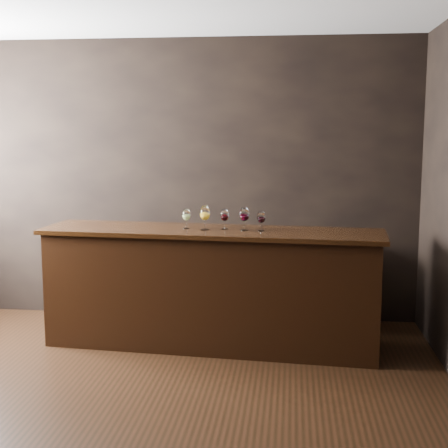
# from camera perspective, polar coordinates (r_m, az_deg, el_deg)

# --- Properties ---
(ground) EXTENTS (5.00, 5.00, 0.00)m
(ground) POSITION_cam_1_polar(r_m,az_deg,el_deg) (4.54, -10.85, -16.27)
(ground) COLOR black
(ground) RESTS_ON ground
(room_shell) EXTENTS (5.02, 4.52, 2.81)m
(room_shell) POSITION_cam_1_polar(r_m,az_deg,el_deg) (4.31, -14.06, 7.17)
(room_shell) COLOR black
(room_shell) RESTS_ON ground
(bar_counter) EXTENTS (2.92, 0.86, 1.01)m
(bar_counter) POSITION_cam_1_polar(r_m,az_deg,el_deg) (5.52, -1.19, -6.08)
(bar_counter) COLOR black
(bar_counter) RESTS_ON ground
(bar_top) EXTENTS (3.02, 0.93, 0.04)m
(bar_top) POSITION_cam_1_polar(r_m,az_deg,el_deg) (5.41, -1.20, -0.71)
(bar_top) COLOR black
(bar_top) RESTS_ON bar_counter
(back_bar_shelf) EXTENTS (2.32, 0.40, 0.83)m
(back_bar_shelf) POSITION_cam_1_polar(r_m,az_deg,el_deg) (6.17, 0.49, -5.33)
(back_bar_shelf) COLOR black
(back_bar_shelf) RESTS_ON ground
(glass_white) EXTENTS (0.07, 0.07, 0.17)m
(glass_white) POSITION_cam_1_polar(r_m,az_deg,el_deg) (5.46, -3.46, 0.78)
(glass_white) COLOR white
(glass_white) RESTS_ON bar_top
(glass_amber) EXTENTS (0.09, 0.09, 0.21)m
(glass_amber) POSITION_cam_1_polar(r_m,az_deg,el_deg) (5.37, -1.76, 0.94)
(glass_amber) COLOR white
(glass_amber) RESTS_ON bar_top
(glass_red_a) EXTENTS (0.07, 0.07, 0.17)m
(glass_red_a) POSITION_cam_1_polar(r_m,az_deg,el_deg) (5.41, 0.06, 0.77)
(glass_red_a) COLOR white
(glass_red_a) RESTS_ON bar_top
(glass_red_b) EXTENTS (0.08, 0.08, 0.20)m
(glass_red_b) POSITION_cam_1_polar(r_m,az_deg,el_deg) (5.34, 1.89, 0.83)
(glass_red_b) COLOR white
(glass_red_b) RESTS_ON bar_top
(glass_red_c) EXTENTS (0.07, 0.07, 0.17)m
(glass_red_c) POSITION_cam_1_polar(r_m,az_deg,el_deg) (5.33, 3.43, 0.58)
(glass_red_c) COLOR white
(glass_red_c) RESTS_ON bar_top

